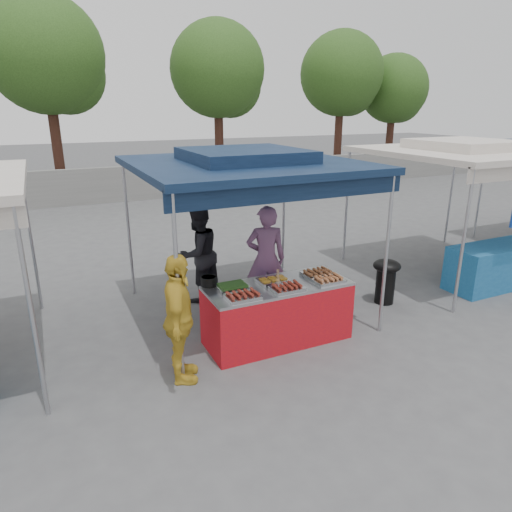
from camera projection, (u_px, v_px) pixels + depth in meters
name	position (u px, v px, depth m)	size (l,w,h in m)	color
ground_plane	(274.00, 337.00, 6.57)	(80.00, 80.00, 0.00)	#4F4F51
back_wall	(128.00, 184.00, 15.83)	(40.00, 0.25, 1.20)	slate
main_canopy	(245.00, 163.00, 6.66)	(3.20, 3.20, 2.57)	#A5A6AC
neighbor_stall_right	(477.00, 195.00, 8.39)	(3.20, 3.20, 2.57)	#A5A6AC
tree_1	(50.00, 60.00, 15.63)	(3.97, 3.97, 6.82)	#391E16
tree_2	(221.00, 74.00, 18.12)	(3.75, 3.73, 6.41)	#391E16
tree_3	(343.00, 78.00, 20.84)	(3.76, 3.74, 6.43)	#391E16
tree_4	(395.00, 92.00, 22.35)	(3.35, 3.26, 5.60)	#391E16
vendor_table	(277.00, 313.00, 6.35)	(2.00, 0.80, 0.85)	#AB0F18
food_tray_fl	(243.00, 296.00, 5.75)	(0.42, 0.30, 0.07)	#B0B1B5
food_tray_fm	(287.00, 288.00, 6.01)	(0.42, 0.30, 0.07)	#B0B1B5
food_tray_fr	(328.00, 280.00, 6.29)	(0.42, 0.30, 0.07)	#B0B1B5
food_tray_bl	(233.00, 287.00, 6.04)	(0.42, 0.30, 0.07)	#B0B1B5
food_tray_bm	(273.00, 280.00, 6.27)	(0.42, 0.30, 0.07)	#B0B1B5
food_tray_br	(317.00, 274.00, 6.53)	(0.42, 0.30, 0.07)	#B0B1B5
cooking_pot	(209.00, 281.00, 6.16)	(0.22, 0.22, 0.13)	black
skewer_cup	(278.00, 286.00, 6.03)	(0.08, 0.08, 0.10)	#A5A6AC
wok_burner	(386.00, 277.00, 7.59)	(0.45, 0.45, 0.76)	black
crate_left	(240.00, 318.00, 6.85)	(0.46, 0.32, 0.27)	navy
crate_right	(268.00, 309.00, 7.09)	(0.54, 0.38, 0.32)	navy
crate_stacked	(268.00, 290.00, 6.99)	(0.52, 0.37, 0.31)	navy
vendor_woman	(266.00, 259.00, 7.23)	(0.63, 0.41, 1.72)	#794D72
helper_man	(198.00, 254.00, 7.60)	(0.80, 0.62, 1.64)	black
customer_person	(179.00, 320.00, 5.31)	(0.93, 0.39, 1.59)	gold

